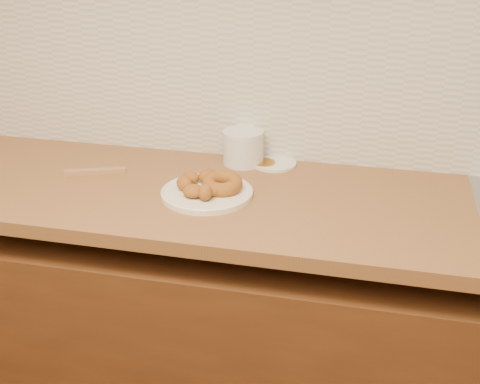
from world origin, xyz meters
name	(u,v)px	position (x,y,z in m)	size (l,w,h in m)	color
wall_back	(312,15)	(0.00, 2.00, 1.35)	(4.00, 0.02, 2.70)	#B9AB8F
base_cabinet	(284,346)	(0.00, 1.69, 0.39)	(3.60, 0.60, 0.77)	#5B3116
butcher_block	(77,183)	(-0.65, 1.69, 0.88)	(2.30, 0.62, 0.04)	brown
backsplash	(309,67)	(0.00, 1.99, 1.20)	(3.60, 0.02, 0.60)	beige
donut_plate	(207,193)	(-0.23, 1.66, 0.91)	(0.26, 0.26, 0.01)	silver
ring_donut	(222,183)	(-0.19, 1.67, 0.93)	(0.12, 0.12, 0.04)	#9E6124
fried_dough_chunks	(200,185)	(-0.25, 1.65, 0.93)	(0.16, 0.18, 0.05)	#9E6124
plastic_tub	(243,147)	(-0.19, 1.92, 0.95)	(0.13, 0.13, 0.11)	silver
tub_lid	(274,163)	(-0.09, 1.93, 0.90)	(0.14, 0.14, 0.01)	silver
brass_jar_lid	(264,164)	(-0.12, 1.91, 0.91)	(0.07, 0.07, 0.01)	#BA8429
wooden_utensil	(95,171)	(-0.61, 1.73, 0.91)	(0.18, 0.02, 0.01)	#9B6C44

